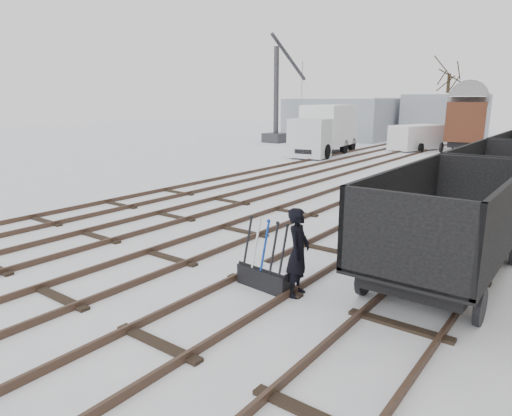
{
  "coord_description": "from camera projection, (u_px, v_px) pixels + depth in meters",
  "views": [
    {
      "loc": [
        8.4,
        -7.49,
        3.98
      ],
      "look_at": [
        1.45,
        1.79,
        1.2
      ],
      "focal_mm": 32.0,
      "sensor_mm": 36.0,
      "label": 1
    }
  ],
  "objects": [
    {
      "name": "ground",
      "position": [
        169.0,
        259.0,
        11.65
      ],
      "size": [
        120.0,
        120.0,
        0.0
      ],
      "primitive_type": "plane",
      "color": "white",
      "rests_on": "ground"
    },
    {
      "name": "tracks",
      "position": [
        378.0,
        181.0,
        22.28
      ],
      "size": [
        13.9,
        52.0,
        0.16
      ],
      "color": "black",
      "rests_on": "ground"
    },
    {
      "name": "shed_left",
      "position": [
        343.0,
        118.0,
        46.78
      ],
      "size": [
        10.0,
        8.0,
        4.1
      ],
      "color": "#939BA6",
      "rests_on": "ground"
    },
    {
      "name": "shed_right",
      "position": [
        445.0,
        117.0,
        44.6
      ],
      "size": [
        7.0,
        6.0,
        4.5
      ],
      "color": "#939BA6",
      "rests_on": "ground"
    },
    {
      "name": "ground_frame",
      "position": [
        265.0,
        275.0,
        9.8
      ],
      "size": [
        1.33,
        0.55,
        1.49
      ],
      "rotation": [
        0.0,
        0.0,
        -0.1
      ],
      "color": "black",
      "rests_on": "ground"
    },
    {
      "name": "worker",
      "position": [
        298.0,
        252.0,
        9.29
      ],
      "size": [
        0.59,
        0.76,
        1.86
      ],
      "primitive_type": "imported",
      "rotation": [
        0.0,
        0.0,
        1.81
      ],
      "color": "black",
      "rests_on": "ground"
    },
    {
      "name": "freight_wagon_a",
      "position": [
        448.0,
        239.0,
        10.17
      ],
      "size": [
        2.42,
        6.04,
        2.47
      ],
      "color": "black",
      "rests_on": "ground"
    },
    {
      "name": "freight_wagon_b",
      "position": [
        500.0,
        193.0,
        15.15
      ],
      "size": [
        2.42,
        6.04,
        2.47
      ],
      "color": "black",
      "rests_on": "ground"
    },
    {
      "name": "box_van_wagon",
      "position": [
        467.0,
        120.0,
        34.81
      ],
      "size": [
        3.8,
        5.88,
        4.17
      ],
      "rotation": [
        0.0,
        0.0,
        0.18
      ],
      "color": "black",
      "rests_on": "ground"
    },
    {
      "name": "lorry",
      "position": [
        325.0,
        129.0,
        33.18
      ],
      "size": [
        3.24,
        8.04,
        3.55
      ],
      "rotation": [
        0.0,
        0.0,
        0.13
      ],
      "color": "black",
      "rests_on": "ground"
    },
    {
      "name": "panel_van",
      "position": [
        416.0,
        137.0,
        36.0
      ],
      "size": [
        3.27,
        4.88,
        1.98
      ],
      "rotation": [
        0.0,
        0.0,
        -0.32
      ],
      "color": "white",
      "rests_on": "ground"
    },
    {
      "name": "crane",
      "position": [
        277.0,
        115.0,
        42.47
      ],
      "size": [
        2.02,
        5.68,
        9.7
      ],
      "rotation": [
        0.0,
        0.0,
        -0.05
      ],
      "color": "#323237",
      "rests_on": "ground"
    },
    {
      "name": "tree_far_left",
      "position": [
        446.0,
        108.0,
        43.09
      ],
      "size": [
        0.3,
        0.3,
        6.28
      ],
      "primitive_type": "cylinder",
      "color": "black",
      "rests_on": "ground"
    }
  ]
}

